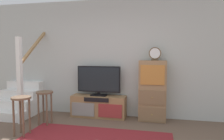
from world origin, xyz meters
TOP-DOWN VIEW (x-y plane):
  - back_wall at (0.00, 2.46)m, footprint 6.40×0.12m
  - media_console at (-0.30, 2.19)m, footprint 1.25×0.38m
  - television at (-0.30, 2.22)m, footprint 1.00×0.22m
  - side_cabinet at (0.91, 2.20)m, footprint 0.58×0.38m
  - desk_clock at (0.95, 2.19)m, footprint 0.26×0.08m
  - staircase at (-2.24, 2.20)m, footprint 1.00×1.36m
  - bar_stool_near at (-1.33, 0.85)m, footprint 0.34×0.34m
  - bar_stool_far at (-1.24, 1.48)m, footprint 0.34×0.34m

SIDE VIEW (x-z plane):
  - media_console at x=-0.30m, z-range 0.00..0.49m
  - staircase at x=-2.24m, z-range -0.73..1.47m
  - bar_stool_far at x=-1.24m, z-range 0.17..0.85m
  - bar_stool_near at x=-1.33m, z-range 0.17..0.87m
  - side_cabinet at x=0.91m, z-range 0.00..1.31m
  - television at x=-0.30m, z-range 0.51..1.19m
  - back_wall at x=0.00m, z-range 0.00..2.70m
  - desk_clock at x=0.95m, z-range 1.31..1.59m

